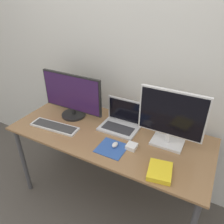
{
  "coord_description": "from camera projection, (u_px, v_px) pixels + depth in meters",
  "views": [
    {
      "loc": [
        0.71,
        -0.93,
        1.81
      ],
      "look_at": [
        0.01,
        0.38,
        0.96
      ],
      "focal_mm": 35.0,
      "sensor_mm": 36.0,
      "label": 1
    }
  ],
  "objects": [
    {
      "name": "monitor_left",
      "position": [
        72.0,
        96.0,
        1.94
      ],
      "size": [
        0.59,
        0.22,
        0.4
      ],
      "color": "black",
      "rests_on": "desk"
    },
    {
      "name": "laptop",
      "position": [
        121.0,
        121.0,
        1.85
      ],
      "size": [
        0.32,
        0.23,
        0.23
      ],
      "color": "silver",
      "rests_on": "desk"
    },
    {
      "name": "power_brick",
      "position": [
        132.0,
        146.0,
        1.62
      ],
      "size": [
        0.07,
        0.08,
        0.03
      ],
      "color": "white",
      "rests_on": "desk"
    },
    {
      "name": "desk",
      "position": [
        109.0,
        141.0,
        1.83
      ],
      "size": [
        1.64,
        0.7,
        0.76
      ],
      "color": "olive",
      "rests_on": "ground_plane"
    },
    {
      "name": "book",
      "position": [
        160.0,
        171.0,
        1.4
      ],
      "size": [
        0.18,
        0.21,
        0.03
      ],
      "color": "yellow",
      "rests_on": "desk"
    },
    {
      "name": "mouse",
      "position": [
        115.0,
        145.0,
        1.63
      ],
      "size": [
        0.04,
        0.06,
        0.03
      ],
      "color": "silver",
      "rests_on": "mousepad"
    },
    {
      "name": "mousepad",
      "position": [
        112.0,
        148.0,
        1.62
      ],
      "size": [
        0.21,
        0.2,
        0.0
      ],
      "color": "#2D519E",
      "rests_on": "desk"
    },
    {
      "name": "wall_back",
      "position": [
        132.0,
        62.0,
        1.87
      ],
      "size": [
        7.0,
        0.05,
        2.5
      ],
      "color": "silver",
      "rests_on": "ground_plane"
    },
    {
      "name": "keyboard",
      "position": [
        55.0,
        127.0,
        1.86
      ],
      "size": [
        0.44,
        0.16,
        0.02
      ],
      "color": "silver",
      "rests_on": "desk"
    },
    {
      "name": "monitor_right",
      "position": [
        171.0,
        118.0,
        1.56
      ],
      "size": [
        0.48,
        0.17,
        0.44
      ],
      "color": "silver",
      "rests_on": "desk"
    }
  ]
}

